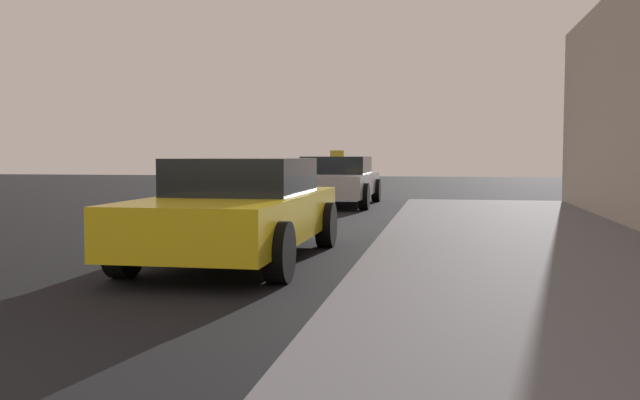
# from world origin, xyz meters

# --- Properties ---
(car_yellow) EXTENTS (1.93, 4.43, 1.27)m
(car_yellow) POSITION_xyz_m (0.41, 6.04, 0.65)
(car_yellow) COLOR yellow
(car_yellow) RESTS_ON ground_plane
(car_silver) EXTENTS (2.05, 4.54, 1.43)m
(car_silver) POSITION_xyz_m (0.12, 15.65, 0.65)
(car_silver) COLOR #B7B7BF
(car_silver) RESTS_ON ground_plane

